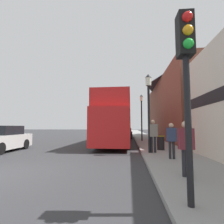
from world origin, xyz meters
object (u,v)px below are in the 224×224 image
Objects in this scene: parked_car_far_side at (3,139)px; pedestrian_second at (171,137)px; tour_bus at (116,124)px; parked_car_ahead_of_bus at (125,133)px; lamp_post_second at (142,109)px; traffic_signal at (186,61)px; litter_bin at (161,142)px; pedestrian_third at (153,133)px; lamp_post_nearest at (149,97)px; pedestrian_nearest at (186,143)px.

pedestrian_second is at bearing 163.86° from parked_car_far_side.
tour_bus reaches higher than parked_car_ahead_of_bus.
tour_bus is 7.05× the size of pedestrian_second.
lamp_post_second is (2.43, 2.23, 1.59)m from tour_bus.
traffic_signal is 4.07× the size of litter_bin.
parked_car_far_side is at bearing 166.52° from pedestrian_second.
litter_bin is (0.60, 1.17, -0.60)m from pedestrian_third.
pedestrian_second is 0.33× the size of lamp_post_second.
lamp_post_second is (1.80, -5.64, 2.73)m from parked_car_ahead_of_bus.
pedestrian_third is (-0.55, 1.85, 0.13)m from pedestrian_second.
lamp_post_nearest reaches higher than pedestrian_second.
tour_bus is 2.64× the size of parked_car_far_side.
pedestrian_nearest is 4.65m from pedestrian_third.
pedestrian_third is at bearing 106.55° from pedestrian_second.
lamp_post_nearest is at bearing -68.54° from tour_bus.
pedestrian_third is (2.45, -5.82, -0.58)m from tour_bus.
parked_car_ahead_of_bus is at bearing 96.60° from pedestrian_nearest.
parked_car_far_side is at bearing -176.14° from litter_bin.
pedestrian_third is 0.50× the size of traffic_signal.
tour_bus is 7.05× the size of pedestrian_nearest.
traffic_signal is 14.62m from lamp_post_second.
lamp_post_nearest is at bearing -91.35° from lamp_post_second.
parked_car_far_side is 9.88m from litter_bin.
parked_car_far_side is 9.38m from lamp_post_nearest.
pedestrian_third is at bearing -81.76° from parked_car_ahead_of_bus.
pedestrian_nearest is at bearing 74.23° from traffic_signal.
parked_car_ahead_of_bus is at bearing 86.08° from tour_bus.
lamp_post_second is at bearing 89.13° from traffic_signal.
lamp_post_nearest is (0.03, 6.49, 0.41)m from traffic_signal.
lamp_post_second reaches higher than parked_car_ahead_of_bus.
tour_bus is 3.08× the size of traffic_signal.
lamp_post_nearest is (-0.77, 1.77, 2.10)m from pedestrian_second.
pedestrian_second is at bearing 80.43° from traffic_signal.
lamp_post_nearest is at bearing -123.49° from litter_bin.
parked_car_far_side is at bearing 176.88° from pedestrian_third.
pedestrian_third is at bearing -117.26° from litter_bin.
lamp_post_nearest is 2.97m from litter_bin.
parked_car_far_side reaches higher than litter_bin.
lamp_post_nearest is 0.93× the size of lamp_post_second.
parked_car_ahead_of_bus is (0.63, 7.86, -1.14)m from tour_bus.
tour_bus is 2.35× the size of lamp_post_second.
pedestrian_second is 2.85m from lamp_post_nearest.
pedestrian_nearest is 2.61m from traffic_signal.
pedestrian_nearest reaches higher than litter_bin.
pedestrian_second is at bearing -80.67° from parked_car_ahead_of_bus.
pedestrian_second is at bearing -73.45° from pedestrian_third.
lamp_post_second reaches higher than litter_bin.
lamp_post_second is (0.22, 14.61, 0.62)m from traffic_signal.
pedestrian_second is 5.07m from traffic_signal.
lamp_post_nearest reaches higher than litter_bin.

